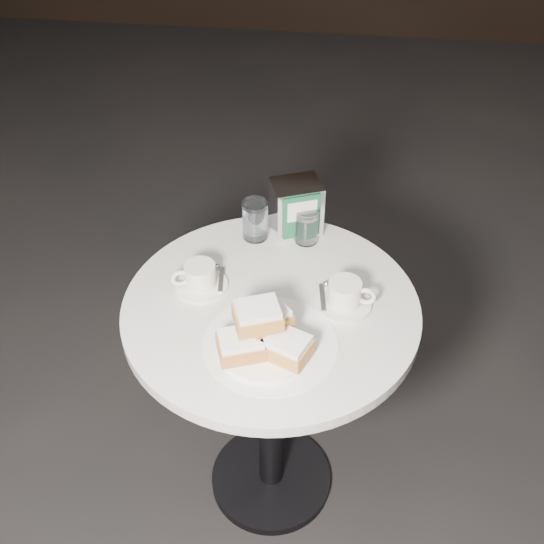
{
  "coord_description": "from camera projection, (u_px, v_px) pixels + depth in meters",
  "views": [
    {
      "loc": [
        0.15,
        -1.14,
        1.85
      ],
      "look_at": [
        0.0,
        0.02,
        0.83
      ],
      "focal_mm": 45.0,
      "sensor_mm": 36.0,
      "label": 1
    }
  ],
  "objects": [
    {
      "name": "coffee_cup_left",
      "position": [
        200.0,
        278.0,
        1.62
      ],
      "size": [
        0.17,
        0.17,
        0.07
      ],
      "rotation": [
        0.0,
        0.0,
        0.38
      ],
      "color": "white",
      "rests_on": "cafe_table"
    },
    {
      "name": "sugar_spill",
      "position": [
        270.0,
        344.0,
        1.5
      ],
      "size": [
        0.34,
        0.34,
        0.0
      ],
      "primitive_type": "cylinder",
      "rotation": [
        0.0,
        0.0,
        0.13
      ],
      "color": "white",
      "rests_on": "cafe_table"
    },
    {
      "name": "water_glass_right",
      "position": [
        307.0,
        226.0,
        1.75
      ],
      "size": [
        0.06,
        0.06,
        0.1
      ],
      "rotation": [
        0.0,
        0.0,
        0.04
      ],
      "color": "white",
      "rests_on": "cafe_table"
    },
    {
      "name": "cafe_table",
      "position": [
        271.0,
        361.0,
        1.72
      ],
      "size": [
        0.7,
        0.7,
        0.74
      ],
      "color": "black",
      "rests_on": "ground"
    },
    {
      "name": "coffee_cup_right",
      "position": [
        345.0,
        296.0,
        1.57
      ],
      "size": [
        0.15,
        0.15,
        0.07
      ],
      "rotation": [
        0.0,
        0.0,
        -0.13
      ],
      "color": "silver",
      "rests_on": "cafe_table"
    },
    {
      "name": "beignet_plate",
      "position": [
        263.0,
        336.0,
        1.45
      ],
      "size": [
        0.22,
        0.2,
        0.13
      ],
      "rotation": [
        0.0,
        0.0,
        0.03
      ],
      "color": "white",
      "rests_on": "cafe_table"
    },
    {
      "name": "napkin_dispenser",
      "position": [
        296.0,
        207.0,
        1.76
      ],
      "size": [
        0.15,
        0.14,
        0.14
      ],
      "rotation": [
        0.0,
        0.0,
        0.38
      ],
      "color": "white",
      "rests_on": "cafe_table"
    },
    {
      "name": "water_glass_left",
      "position": [
        255.0,
        220.0,
        1.76
      ],
      "size": [
        0.08,
        0.08,
        0.11
      ],
      "rotation": [
        0.0,
        0.0,
        -0.21
      ],
      "color": "white",
      "rests_on": "cafe_table"
    },
    {
      "name": "ground",
      "position": [
        271.0,
        480.0,
        2.08
      ],
      "size": [
        7.0,
        7.0,
        0.0
      ],
      "primitive_type": "plane",
      "color": "black",
      "rests_on": "ground"
    }
  ]
}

